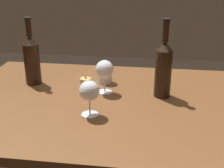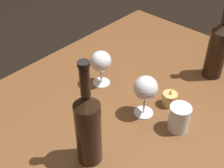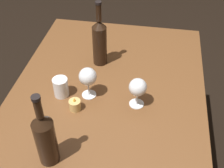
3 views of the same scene
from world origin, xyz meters
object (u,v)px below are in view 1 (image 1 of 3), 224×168
at_px(wine_bottle_second, 163,68).
at_px(wine_glass_left, 89,92).
at_px(wine_bottle, 32,59).
at_px(water_tumbler, 105,74).
at_px(wine_glass_right, 105,70).
at_px(votive_candle, 86,83).

bearing_deg(wine_bottle_second, wine_glass_left, -141.39).
xyz_separation_m(wine_bottle, water_tumbler, (0.34, 0.06, -0.08)).
height_order(wine_glass_right, wine_bottle_second, wine_bottle_second).
bearing_deg(wine_glass_left, votive_candle, 105.81).
height_order(wine_bottle_second, votive_candle, wine_bottle_second).
bearing_deg(wine_bottle, wine_bottle_second, -6.12).
xyz_separation_m(wine_glass_left, water_tumbler, (0.00, 0.35, -0.06)).
relative_size(wine_glass_left, wine_bottle, 0.44).
distance_m(wine_glass_right, votive_candle, 0.13).
relative_size(wine_bottle_second, water_tumbler, 3.73).
height_order(wine_glass_left, wine_glass_right, wine_glass_right).
bearing_deg(wine_bottle, votive_candle, -5.60).
height_order(wine_bottle_second, water_tumbler, wine_bottle_second).
bearing_deg(votive_candle, water_tumbler, 47.44).
bearing_deg(wine_glass_left, wine_bottle_second, 38.61).
xyz_separation_m(wine_glass_left, wine_glass_right, (0.02, 0.22, 0.01)).
distance_m(wine_glass_right, water_tumbler, 0.14).
bearing_deg(votive_candle, wine_glass_left, -74.19).
height_order(wine_glass_left, wine_bottle, wine_bottle).
bearing_deg(water_tumbler, votive_candle, -132.56).
relative_size(wine_glass_right, wine_bottle, 0.48).
height_order(wine_glass_right, wine_bottle, wine_bottle).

